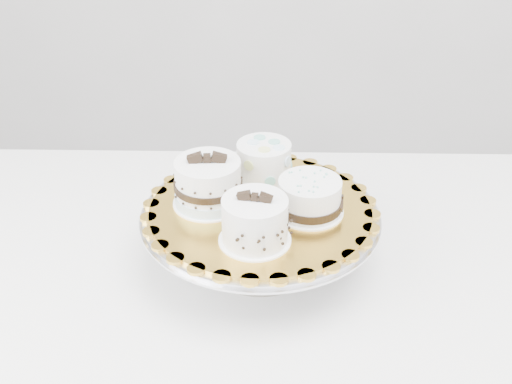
# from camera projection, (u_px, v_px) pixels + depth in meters

# --- Properties ---
(table) EXTENTS (1.37, 0.96, 0.75)m
(table) POSITION_uv_depth(u_px,v_px,m) (280.00, 301.00, 1.15)
(table) COLOR silver
(table) RESTS_ON floor
(cake_stand) EXTENTS (0.40, 0.40, 0.11)m
(cake_stand) POSITION_uv_depth(u_px,v_px,m) (260.00, 227.00, 1.09)
(cake_stand) COLOR gray
(cake_stand) RESTS_ON table
(cake_board) EXTENTS (0.41, 0.41, 0.01)m
(cake_board) POSITION_uv_depth(u_px,v_px,m) (260.00, 209.00, 1.07)
(cake_board) COLOR #C47F29
(cake_board) RESTS_ON cake_stand
(cake_swirl) EXTENTS (0.11, 0.11, 0.09)m
(cake_swirl) POSITION_uv_depth(u_px,v_px,m) (255.00, 222.00, 0.98)
(cake_swirl) COLOR white
(cake_swirl) RESTS_ON cake_board
(cake_banded) EXTENTS (0.12, 0.12, 0.10)m
(cake_banded) POSITION_uv_depth(u_px,v_px,m) (208.00, 185.00, 1.07)
(cake_banded) COLOR white
(cake_banded) RESTS_ON cake_board
(cake_dots) EXTENTS (0.12, 0.12, 0.07)m
(cake_dots) POSITION_uv_depth(u_px,v_px,m) (264.00, 162.00, 1.13)
(cake_dots) COLOR white
(cake_dots) RESTS_ON cake_board
(cake_ribbon) EXTENTS (0.12, 0.12, 0.06)m
(cake_ribbon) POSITION_uv_depth(u_px,v_px,m) (310.00, 198.00, 1.05)
(cake_ribbon) COLOR white
(cake_ribbon) RESTS_ON cake_board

